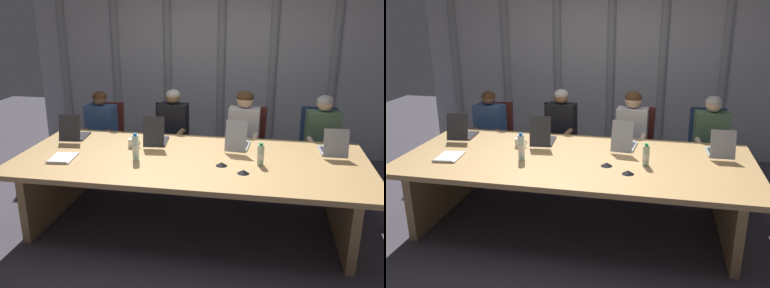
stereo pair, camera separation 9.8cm
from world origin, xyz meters
The scene contains 21 objects.
ground_plane centered at (0.00, 0.00, 0.00)m, with size 11.35×11.35×0.00m, color #47424C.
conference_table centered at (0.00, 0.00, 0.58)m, with size 3.44×1.50×0.73m.
curtain_backdrop centered at (0.01, 2.35, 1.42)m, with size 5.67×0.17×2.83m.
laptop_left_end centered at (-1.40, 0.39, 0.79)m, with size 0.27×0.41×0.31m.
laptop_left_mid centered at (-0.44, 0.36, 0.80)m, with size 0.26×0.43×0.33m.
laptop_center centered at (0.44, 0.37, 0.80)m, with size 0.26×0.44×0.33m.
laptop_right_mid centered at (1.39, 0.36, 0.79)m, with size 0.25×0.38×0.29m.
office_chair_left_end centered at (-1.38, 1.22, 0.35)m, with size 0.60×0.60×0.93m.
office_chair_left_mid centered at (-0.47, 1.22, 0.36)m, with size 0.60×0.61×0.96m.
office_chair_center centered at (0.49, 1.22, 0.36)m, with size 0.60×0.61×0.95m.
office_chair_right_mid centered at (1.37, 1.23, 0.37)m, with size 0.60×0.60×0.98m.
person_left_end centered at (-1.40, 1.06, 0.64)m, with size 0.42×0.57×1.13m.
person_left_mid centered at (-0.43, 1.06, 0.67)m, with size 0.39×0.56×1.19m.
person_center centered at (0.46, 1.07, 0.69)m, with size 0.40×0.56×1.19m.
person_right_mid centered at (1.40, 1.07, 0.67)m, with size 0.42×0.56×1.18m.
water_bottle_primary centered at (0.68, -0.07, 0.83)m, with size 0.06×0.06×0.21m.
water_bottle_secondary centered at (-0.51, -0.16, 0.86)m, with size 0.06×0.06×0.27m.
coffee_mug_near centered at (-0.66, 0.22, 0.78)m, with size 0.13×0.09×0.09m.
conference_mic_left_side centered at (0.54, -0.32, 0.75)m, with size 0.11×0.11×0.04m, color black.
conference_mic_middle centered at (0.32, -0.16, 0.75)m, with size 0.11×0.11×0.04m, color black.
spiral_notepad centered at (-1.22, -0.25, 0.74)m, with size 0.25×0.33×0.03m.
Camera 2 is at (0.77, -3.68, 2.12)m, focal length 38.12 mm.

